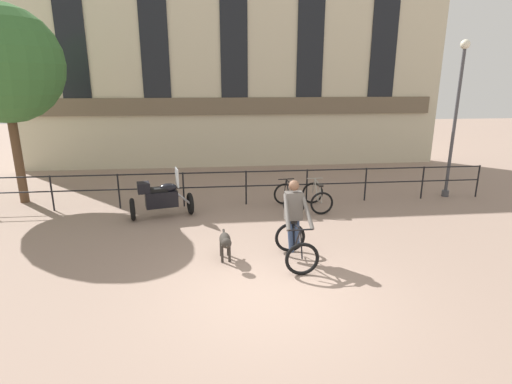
{
  "coord_description": "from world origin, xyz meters",
  "views": [
    {
      "loc": [
        -0.96,
        -6.42,
        3.71
      ],
      "look_at": [
        0.05,
        2.86,
        1.05
      ],
      "focal_mm": 28.0,
      "sensor_mm": 36.0,
      "label": 1
    }
  ],
  "objects": [
    {
      "name": "street_lamp",
      "position": [
        6.55,
        5.36,
        2.69
      ],
      "size": [
        0.28,
        0.28,
        4.83
      ],
      "color": "#424247",
      "rests_on": "ground_plane"
    },
    {
      "name": "cyclist_with_bike",
      "position": [
        0.68,
        1.21,
        0.76
      ],
      "size": [
        0.71,
        1.19,
        1.7
      ],
      "rotation": [
        0.0,
        0.0,
        0.02
      ],
      "color": "black",
      "rests_on": "ground_plane"
    },
    {
      "name": "parked_motorcycle",
      "position": [
        -2.42,
        4.27,
        0.56
      ],
      "size": [
        1.79,
        1.01,
        1.35
      ],
      "rotation": [
        0.0,
        0.0,
        1.81
      ],
      "color": "black",
      "rests_on": "ground_plane"
    },
    {
      "name": "canal_railing",
      "position": [
        -0.0,
        5.2,
        0.71
      ],
      "size": [
        15.05,
        0.05,
        1.05
      ],
      "color": "black",
      "rests_on": "ground_plane"
    },
    {
      "name": "dog",
      "position": [
        -0.76,
        1.32,
        0.43
      ],
      "size": [
        0.26,
        0.92,
        0.62
      ],
      "rotation": [
        0.0,
        0.0,
        0.05
      ],
      "color": "#332D28",
      "rests_on": "ground_plane"
    },
    {
      "name": "parked_bicycle_near_lamp",
      "position": [
        1.2,
        4.54,
        0.36
      ],
      "size": [
        0.76,
        1.17,
        0.86
      ],
      "rotation": [
        0.0,
        0.0,
        3.24
      ],
      "color": "black",
      "rests_on": "ground_plane"
    },
    {
      "name": "parked_bicycle_mid_left",
      "position": [
        2.04,
        4.54,
        0.36
      ],
      "size": [
        0.66,
        1.11,
        0.86
      ],
      "rotation": [
        0.0,
        0.0,
        3.14
      ],
      "color": "black",
      "rests_on": "ground_plane"
    },
    {
      "name": "tree_canalside_left",
      "position": [
        -6.85,
        6.18,
        4.09
      ],
      "size": [
        3.33,
        3.33,
        5.77
      ],
      "color": "brown",
      "rests_on": "ground_plane"
    },
    {
      "name": "ground_plane",
      "position": [
        0.0,
        0.0,
        0.0
      ],
      "size": [
        60.0,
        60.0,
        0.0
      ],
      "primitive_type": "plane",
      "color": "gray"
    },
    {
      "name": "building_facade",
      "position": [
        0.0,
        10.99,
        4.17
      ],
      "size": [
        18.0,
        0.72,
        8.38
      ],
      "color": "beige",
      "rests_on": "ground_plane"
    }
  ]
}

